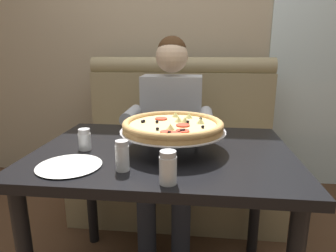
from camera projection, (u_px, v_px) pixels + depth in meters
name	position (u px, v px, depth m)	size (l,w,h in m)	color
back_wall_with_window	(184.00, 24.00, 2.53)	(6.00, 0.12, 2.80)	tan
booth_bench	(178.00, 156.00, 2.24)	(1.46, 0.78, 1.13)	#998966
dining_table	(164.00, 170.00, 1.33)	(1.13, 0.82, 0.76)	black
diner_main	(170.00, 125.00, 1.91)	(0.54, 0.64, 1.27)	#2D3342
pizza	(173.00, 126.00, 1.28)	(0.46, 0.46, 0.14)	silver
shaker_pepper_flakes	(85.00, 141.00, 1.29)	(0.06, 0.06, 0.10)	white
shaker_parmesan	(122.00, 158.00, 1.06)	(0.05, 0.05, 0.11)	white
shaker_oregano	(168.00, 170.00, 0.96)	(0.06, 0.06, 0.11)	white
plate_near_left	(69.00, 164.00, 1.10)	(0.25, 0.25, 0.02)	white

